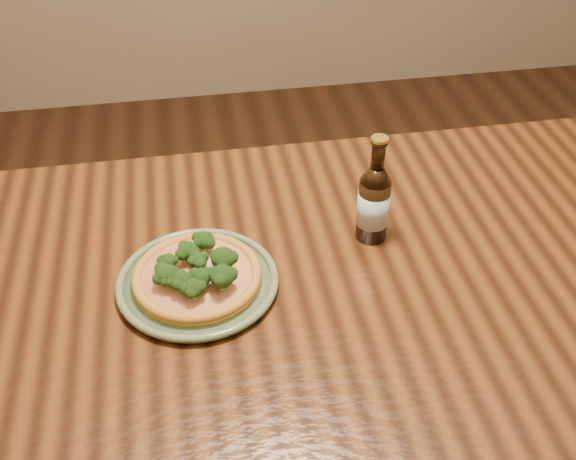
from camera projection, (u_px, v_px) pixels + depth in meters
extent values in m
cube|color=#49270F|center=(424.00, 275.00, 1.22)|extent=(1.60, 0.90, 0.04)
cylinder|color=#49270F|center=(68.00, 318.00, 1.65)|extent=(0.07, 0.07, 0.71)
cylinder|color=#586C4A|center=(198.00, 284.00, 1.16)|extent=(0.26, 0.26, 0.01)
torus|color=#586C4A|center=(198.00, 281.00, 1.16)|extent=(0.28, 0.28, 0.01)
torus|color=#586C4A|center=(198.00, 281.00, 1.16)|extent=(0.22, 0.22, 0.01)
cylinder|color=#B17827|center=(197.00, 279.00, 1.15)|extent=(0.22, 0.22, 0.01)
torus|color=#B17827|center=(197.00, 275.00, 1.15)|extent=(0.22, 0.22, 0.02)
cylinder|color=beige|center=(197.00, 275.00, 1.15)|extent=(0.19, 0.19, 0.01)
sphere|color=#29531A|center=(198.00, 261.00, 1.14)|extent=(0.04, 0.04, 0.03)
sphere|color=#29531A|center=(188.00, 251.00, 1.16)|extent=(0.05, 0.05, 0.03)
sphere|color=#29531A|center=(223.00, 259.00, 1.13)|extent=(0.05, 0.05, 0.04)
sphere|color=#29531A|center=(222.00, 277.00, 1.10)|extent=(0.05, 0.05, 0.04)
sphere|color=#29531A|center=(165.00, 275.00, 1.11)|extent=(0.04, 0.04, 0.03)
sphere|color=#29531A|center=(193.00, 288.00, 1.09)|extent=(0.04, 0.04, 0.03)
sphere|color=#29531A|center=(203.00, 240.00, 1.18)|extent=(0.05, 0.05, 0.03)
sphere|color=#29531A|center=(168.00, 262.00, 1.14)|extent=(0.04, 0.04, 0.03)
sphere|color=#29531A|center=(201.00, 277.00, 1.11)|extent=(0.04, 0.04, 0.03)
sphere|color=#29531A|center=(181.00, 281.00, 1.10)|extent=(0.04, 0.04, 0.03)
cylinder|color=black|center=(373.00, 209.00, 1.23)|extent=(0.06, 0.06, 0.13)
cone|color=black|center=(376.00, 175.00, 1.18)|extent=(0.06, 0.06, 0.03)
cylinder|color=black|center=(378.00, 155.00, 1.16)|extent=(0.02, 0.02, 0.06)
torus|color=black|center=(380.00, 142.00, 1.14)|extent=(0.03, 0.03, 0.00)
cylinder|color=#A58C33|center=(380.00, 139.00, 1.14)|extent=(0.03, 0.03, 0.01)
cylinder|color=silver|center=(373.00, 208.00, 1.23)|extent=(0.06, 0.06, 0.07)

